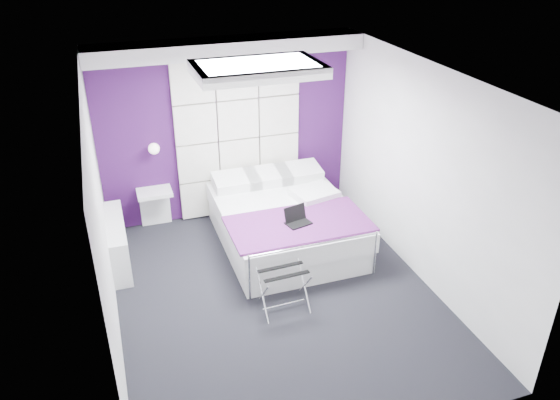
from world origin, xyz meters
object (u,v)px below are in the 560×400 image
at_px(nightstand, 154,192).
at_px(laptop, 297,219).
at_px(radiator, 118,242).
at_px(luggage_rack, 284,290).
at_px(wall_lamp, 154,148).
at_px(bed, 285,222).

height_order(nightstand, laptop, laptop).
xyz_separation_m(radiator, nightstand, (0.58, 0.72, 0.28)).
distance_m(radiator, luggage_rack, 2.30).
bearing_deg(luggage_rack, wall_lamp, 112.13).
height_order(bed, laptop, laptop).
xyz_separation_m(wall_lamp, luggage_rack, (1.05, -2.32, -0.96)).
distance_m(wall_lamp, bed, 2.03).
bearing_deg(radiator, nightstand, 51.29).
relative_size(wall_lamp, nightstand, 0.32).
height_order(bed, luggage_rack, bed).
xyz_separation_m(wall_lamp, nightstand, (-0.06, -0.04, -0.64)).
height_order(radiator, laptop, laptop).
distance_m(radiator, laptop, 2.30).
distance_m(bed, luggage_rack, 1.43).
bearing_deg(laptop, luggage_rack, -133.25).
distance_m(nightstand, laptop, 2.15).
xyz_separation_m(nightstand, luggage_rack, (1.11, -2.28, -0.32)).
distance_m(wall_lamp, nightstand, 0.65).
bearing_deg(bed, laptop, -91.83).
relative_size(wall_lamp, radiator, 0.12).
bearing_deg(radiator, wall_lamp, 49.90).
bearing_deg(luggage_rack, laptop, 58.50).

